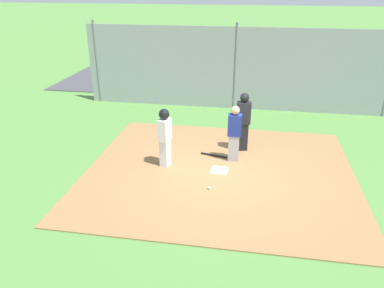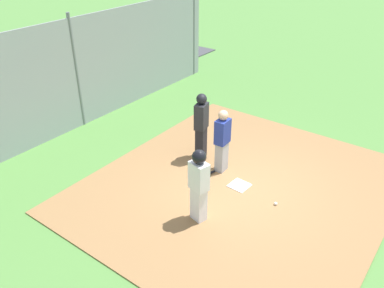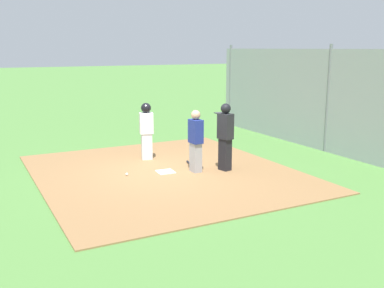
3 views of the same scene
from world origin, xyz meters
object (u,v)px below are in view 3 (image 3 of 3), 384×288
object	(u,v)px
umpire	(225,135)
baseball_bat	(191,165)
catcher	(196,140)
runner	(146,127)
baseball	(127,174)
home_plate	(165,172)

from	to	relation	value
umpire	baseball_bat	world-z (taller)	umpire
catcher	runner	xyz separation A→B (m)	(1.85, 0.64, 0.10)
catcher	runner	distance (m)	1.96
umpire	baseball	bearing A→B (deg)	-28.51
runner	baseball	distance (m)	1.99
home_plate	baseball	bearing A→B (deg)	81.43
catcher	baseball_bat	distance (m)	1.02
home_plate	catcher	distance (m)	1.16
umpire	runner	world-z (taller)	umpire
home_plate	baseball	size ratio (longest dim) A/B	5.95
catcher	runner	bearing A→B (deg)	-73.32
home_plate	baseball_bat	world-z (taller)	baseball_bat
catcher	umpire	distance (m)	0.81
baseball_bat	home_plate	bearing A→B (deg)	118.31
umpire	baseball	size ratio (longest dim) A/B	24.19
umpire	baseball	xyz separation A→B (m)	(0.69, 2.51, -0.91)
catcher	runner	world-z (taller)	runner
catcher	umpire	world-z (taller)	umpire
runner	umpire	bearing A→B (deg)	48.11
baseball_bat	umpire	bearing A→B (deg)	-129.85
runner	baseball_bat	bearing A→B (deg)	45.73
catcher	umpire	size ratio (longest dim) A/B	0.91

